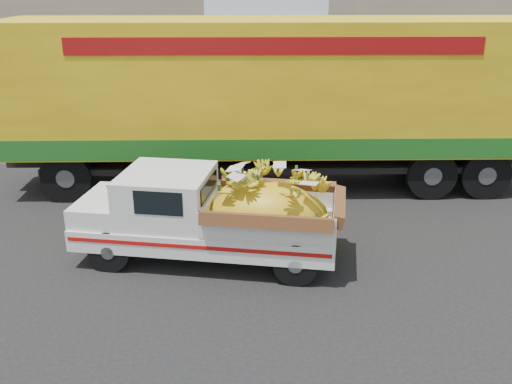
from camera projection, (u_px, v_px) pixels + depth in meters
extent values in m
plane|color=black|center=(174.00, 278.00, 9.34)|extent=(100.00, 100.00, 0.00)
cube|color=gray|center=(178.00, 155.00, 15.67)|extent=(60.00, 0.25, 0.15)
cube|color=gray|center=(178.00, 136.00, 17.62)|extent=(60.00, 4.00, 0.14)
cube|color=gray|center=(503.00, 19.00, 24.58)|extent=(14.00, 6.00, 6.00)
cylinder|color=black|center=(110.00, 251.00, 9.47)|extent=(0.74, 0.39, 0.71)
cylinder|color=black|center=(138.00, 219.00, 10.75)|extent=(0.74, 0.39, 0.71)
cylinder|color=black|center=(296.00, 264.00, 9.04)|extent=(0.74, 0.39, 0.71)
cylinder|color=black|center=(302.00, 229.00, 10.31)|extent=(0.74, 0.39, 0.71)
cube|color=silver|center=(207.00, 230.00, 9.84)|extent=(4.68, 2.72, 0.37)
cube|color=#A50F0C|center=(195.00, 247.00, 9.07)|extent=(4.18, 1.17, 0.07)
cube|color=silver|center=(89.00, 228.00, 10.18)|extent=(0.51, 1.53, 0.13)
cube|color=silver|center=(106.00, 206.00, 9.97)|extent=(1.17, 1.66, 0.34)
cube|color=silver|center=(167.00, 196.00, 9.73)|extent=(1.81, 1.87, 0.85)
cube|color=black|center=(158.00, 204.00, 8.94)|extent=(0.77, 0.22, 0.39)
cube|color=silver|center=(272.00, 212.00, 9.53)|extent=(2.51, 2.12, 0.48)
ellipsoid|color=orange|center=(267.00, 217.00, 9.58)|extent=(2.23, 1.75, 1.20)
cylinder|color=black|center=(485.00, 174.00, 12.62)|extent=(1.13, 0.43, 1.10)
cylinder|color=black|center=(453.00, 149.00, 14.50)|extent=(1.13, 0.43, 1.10)
cylinder|color=black|center=(431.00, 174.00, 12.60)|extent=(1.13, 0.43, 1.10)
cylinder|color=black|center=(407.00, 149.00, 14.48)|extent=(1.13, 0.43, 1.10)
cylinder|color=black|center=(67.00, 177.00, 12.44)|extent=(1.13, 0.43, 1.10)
cylinder|color=black|center=(90.00, 151.00, 14.32)|extent=(1.13, 0.43, 1.10)
cube|color=black|center=(271.00, 152.00, 13.39)|extent=(12.04, 2.17, 0.36)
cube|color=gold|center=(272.00, 84.00, 12.83)|extent=(11.95, 3.64, 2.84)
cube|color=#1B5C1A|center=(271.00, 135.00, 13.24)|extent=(12.01, 3.67, 0.45)
cube|color=maroon|center=(275.00, 46.00, 11.31)|extent=(8.36, 0.84, 0.35)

